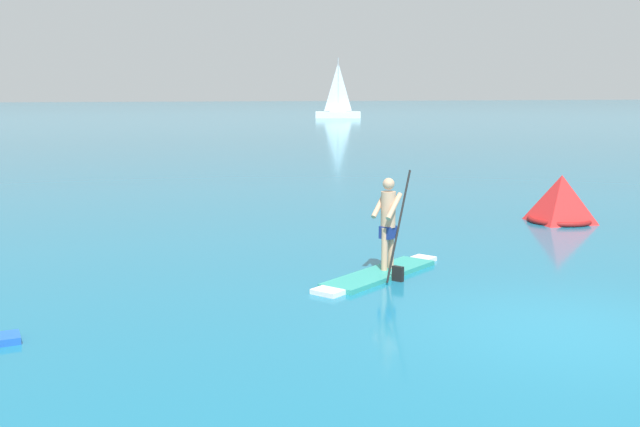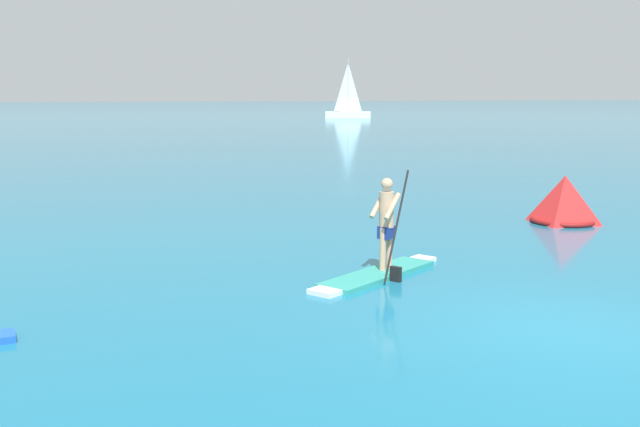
# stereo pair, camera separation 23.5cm
# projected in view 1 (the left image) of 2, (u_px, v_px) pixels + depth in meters

# --- Properties ---
(ground) EXTENTS (440.00, 440.00, 0.00)m
(ground) POSITION_uv_depth(u_px,v_px,m) (567.00, 330.00, 10.17)
(ground) COLOR #196B8C
(paddleboarder_mid_center) EXTENTS (3.01, 2.29, 1.95)m
(paddleboarder_mid_center) POSITION_uv_depth(u_px,v_px,m) (383.00, 254.00, 13.12)
(paddleboarder_mid_center) COLOR teal
(paddleboarder_mid_center) RESTS_ON ground
(race_marker_buoy) EXTENTS (1.89, 1.89, 1.17)m
(race_marker_buoy) POSITION_uv_depth(u_px,v_px,m) (561.00, 201.00, 18.47)
(race_marker_buoy) COLOR red
(race_marker_buoy) RESTS_ON ground
(sailboat_right_horizon) EXTENTS (5.55, 3.09, 7.05)m
(sailboat_right_horizon) POSITION_uv_depth(u_px,v_px,m) (338.00, 110.00, 88.85)
(sailboat_right_horizon) COLOR white
(sailboat_right_horizon) RESTS_ON ground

